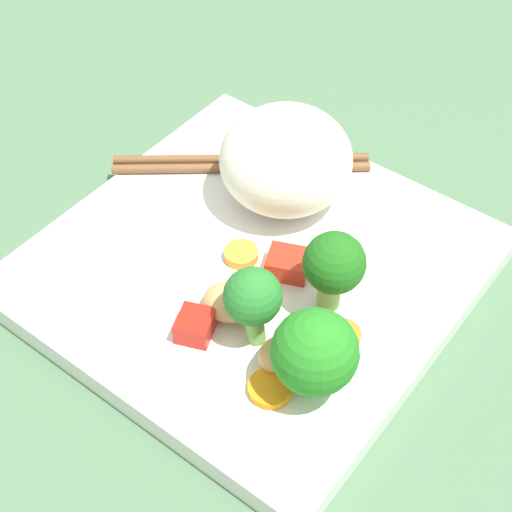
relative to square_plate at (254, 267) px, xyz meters
The scene contains 16 objects.
ground_plane 1.95cm from the square_plate, ahead, with size 110.00×110.00×2.00cm, color #4D704F.
square_plate is the anchor object (origin of this frame).
rice_mound 8.31cm from the square_plate, 70.74° to the right, with size 9.88×9.80×7.61cm, color white.
broccoli_floret_0 8.22cm from the square_plate, 129.31° to the left, with size 3.76×3.76×5.86cm.
broccoli_floret_1 12.49cm from the square_plate, 147.70° to the left, with size 5.28×5.28×6.59cm.
broccoli_floret_2 8.34cm from the square_plate, behind, with size 4.13×4.13×6.33cm.
carrot_slice_0 11.25cm from the square_plate, 134.91° to the left, with size 2.80×2.80×0.58cm, color orange.
carrot_slice_1 9.17cm from the square_plate, 169.15° to the left, with size 2.46×2.46×0.52cm, color orange.
carrot_slice_2 1.58cm from the square_plate, 34.36° to the left, with size 2.47×2.47×0.71cm, color #F99B32.
carrot_slice_3 3.36cm from the square_plate, 130.18° to the left, with size 2.58×2.58×0.43cm, color orange.
pepper_chunk_0 7.86cm from the square_plate, 99.92° to the left, with size 2.25×2.44×1.59cm, color red.
pepper_chunk_1 3.19cm from the square_plate, 166.77° to the right, with size 2.89×2.47×1.54cm, color red.
pepper_chunk_2 9.07cm from the square_plate, 152.26° to the left, with size 2.77×2.74×1.59cm, color red.
chicken_piece_0 9.29cm from the square_plate, 138.80° to the left, with size 2.75×2.23×1.75cm, color tan.
chicken_piece_1 5.50cm from the square_plate, 110.39° to the left, with size 3.50×3.12×2.05cm, color tan.
chopstick_pair 10.14cm from the square_plate, 44.65° to the right, with size 16.78×14.71×0.75cm.
Camera 1 is at (-24.14, 28.97, 42.94)cm, focal length 54.73 mm.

